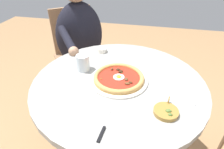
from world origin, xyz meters
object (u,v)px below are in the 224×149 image
object	(u,v)px
steak_knife	(103,128)
diner_person	(82,56)
dining_table	(118,100)
fork_utensil	(186,94)
ramekin_capers	(102,50)
water_glass	(83,63)
cafe_chair_diner	(77,49)
pizza_on_plate	(119,79)
olive_pan	(166,111)

from	to	relation	value
steak_knife	diner_person	size ratio (longest dim) A/B	0.17
dining_table	fork_utensil	world-z (taller)	fork_utensil
steak_knife	ramekin_capers	bearing A→B (deg)	-74.90
dining_table	steak_knife	world-z (taller)	steak_knife
water_glass	steak_knife	distance (m)	0.46
cafe_chair_diner	fork_utensil	bearing A→B (deg)	140.41
ramekin_capers	cafe_chair_diner	xyz separation A→B (m)	(0.35, -0.37, -0.21)
dining_table	cafe_chair_diner	bearing A→B (deg)	-52.44
pizza_on_plate	cafe_chair_diner	bearing A→B (deg)	-52.41
ramekin_capers	olive_pan	xyz separation A→B (m)	(-0.42, 0.51, -0.01)
steak_knife	diner_person	world-z (taller)	diner_person
dining_table	fork_utensil	xyz separation A→B (m)	(-0.35, 0.04, 0.14)
pizza_on_plate	ramekin_capers	bearing A→B (deg)	-60.04
diner_person	cafe_chair_diner	bearing A→B (deg)	-53.10
olive_pan	fork_utensil	distance (m)	0.19
dining_table	diner_person	world-z (taller)	diner_person
dining_table	ramekin_capers	distance (m)	0.39
pizza_on_plate	fork_utensil	xyz separation A→B (m)	(-0.35, 0.04, -0.01)
steak_knife	pizza_on_plate	bearing A→B (deg)	-90.95
dining_table	steak_knife	size ratio (longest dim) A/B	4.78
fork_utensil	cafe_chair_diner	xyz separation A→B (m)	(0.87, -0.72, -0.19)
dining_table	fork_utensil	bearing A→B (deg)	173.30
diner_person	steak_knife	bearing A→B (deg)	115.64
fork_utensil	diner_person	size ratio (longest dim) A/B	0.13
water_glass	ramekin_capers	bearing A→B (deg)	-100.91
steak_knife	dining_table	bearing A→B (deg)	-90.38
olive_pan	cafe_chair_diner	xyz separation A→B (m)	(0.77, -0.88, -0.20)
ramekin_capers	pizza_on_plate	bearing A→B (deg)	119.96
dining_table	diner_person	size ratio (longest dim) A/B	0.79
pizza_on_plate	steak_knife	size ratio (longest dim) A/B	1.62
fork_utensil	water_glass	bearing A→B (deg)	-10.45
ramekin_capers	cafe_chair_diner	distance (m)	0.55
diner_person	dining_table	bearing A→B (deg)	127.70
olive_pan	steak_knife	bearing A→B (deg)	29.64
pizza_on_plate	diner_person	distance (m)	0.75
steak_knife	cafe_chair_diner	bearing A→B (deg)	-62.91
olive_pan	pizza_on_plate	bearing A→B (deg)	-38.35
pizza_on_plate	ramekin_capers	xyz separation A→B (m)	(0.18, -0.31, 0.00)
steak_knife	diner_person	bearing A→B (deg)	-64.36
diner_person	ramekin_capers	bearing A→B (deg)	135.49
dining_table	water_glass	size ratio (longest dim) A/B	9.86
cafe_chair_diner	pizza_on_plate	bearing A→B (deg)	127.59
ramekin_capers	olive_pan	world-z (taller)	olive_pan
fork_utensil	diner_person	distance (m)	1.01
olive_pan	fork_utensil	world-z (taller)	olive_pan
dining_table	steak_knife	distance (m)	0.37
pizza_on_plate	olive_pan	bearing A→B (deg)	141.65
water_glass	fork_utensil	bearing A→B (deg)	169.55
water_glass	diner_person	world-z (taller)	diner_person
water_glass	fork_utensil	size ratio (longest dim) A/B	0.60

